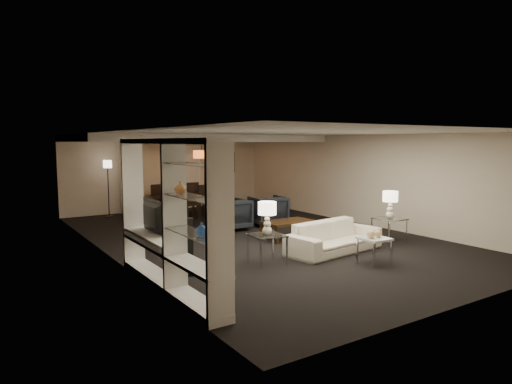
{
  "coord_description": "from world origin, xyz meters",
  "views": [
    {
      "loc": [
        -5.95,
        -9.11,
        2.3
      ],
      "look_at": [
        0.0,
        0.0,
        1.1
      ],
      "focal_mm": 32.0,
      "sensor_mm": 36.0,
      "label": 1
    }
  ],
  "objects_px": {
    "chair_nr": "(209,202)",
    "floor_lamp": "(108,189)",
    "floor_speaker": "(190,247)",
    "television": "(149,217)",
    "side_table_right": "(389,230)",
    "table_lamp_left": "(267,218)",
    "dining_table": "(181,206)",
    "chair_nm": "(190,203)",
    "chair_nl": "(171,205)",
    "sofa": "(334,237)",
    "vase_amber": "(180,188)",
    "marble_table": "(374,251)",
    "armchair_right": "(268,211)",
    "coffee_table": "(288,230)",
    "table_lamp_right": "(390,205)",
    "side_table_left": "(267,249)",
    "chair_fm": "(173,199)",
    "chair_fr": "(190,197)",
    "chair_fl": "(155,200)",
    "pendant_light": "(202,154)",
    "armchair_left": "(230,214)",
    "vase_blue": "(202,229)"
  },
  "relations": [
    {
      "from": "sofa",
      "to": "vase_amber",
      "type": "relative_size",
      "value": 12.46
    },
    {
      "from": "television",
      "to": "chair_fl",
      "type": "distance_m",
      "value": 6.48
    },
    {
      "from": "side_table_right",
      "to": "table_lamp_left",
      "type": "relative_size",
      "value": 0.97
    },
    {
      "from": "armchair_left",
      "to": "chair_fl",
      "type": "xyz_separation_m",
      "value": [
        -0.86,
        3.21,
        0.1
      ]
    },
    {
      "from": "marble_table",
      "to": "chair_fm",
      "type": "height_order",
      "value": "chair_fm"
    },
    {
      "from": "chair_nm",
      "to": "chair_fl",
      "type": "bearing_deg",
      "value": 113.82
    },
    {
      "from": "sofa",
      "to": "table_lamp_left",
      "type": "xyz_separation_m",
      "value": [
        -1.7,
        0.0,
        0.55
      ]
    },
    {
      "from": "side_table_left",
      "to": "chair_fl",
      "type": "relative_size",
      "value": 0.6
    },
    {
      "from": "armchair_right",
      "to": "table_lamp_left",
      "type": "relative_size",
      "value": 1.44
    },
    {
      "from": "sofa",
      "to": "side_table_left",
      "type": "relative_size",
      "value": 3.64
    },
    {
      "from": "coffee_table",
      "to": "chair_nr",
      "type": "distance_m",
      "value": 3.63
    },
    {
      "from": "table_lamp_right",
      "to": "floor_speaker",
      "type": "distance_m",
      "value": 4.97
    },
    {
      "from": "side_table_left",
      "to": "marble_table",
      "type": "height_order",
      "value": "side_table_left"
    },
    {
      "from": "television",
      "to": "chair_fm",
      "type": "height_order",
      "value": "television"
    },
    {
      "from": "pendant_light",
      "to": "sofa",
      "type": "height_order",
      "value": "pendant_light"
    },
    {
      "from": "pendant_light",
      "to": "chair_nr",
      "type": "relative_size",
      "value": 0.52
    },
    {
      "from": "table_lamp_left",
      "to": "dining_table",
      "type": "xyz_separation_m",
      "value": [
        0.84,
        5.86,
        -0.53
      ]
    },
    {
      "from": "chair_nl",
      "to": "floor_speaker",
      "type": "bearing_deg",
      "value": -112.1
    },
    {
      "from": "pendant_light",
      "to": "television",
      "type": "distance_m",
      "value": 6.36
    },
    {
      "from": "table_lamp_left",
      "to": "chair_nl",
      "type": "height_order",
      "value": "table_lamp_left"
    },
    {
      "from": "chair_nm",
      "to": "chair_fr",
      "type": "bearing_deg",
      "value": 64.27
    },
    {
      "from": "vase_blue",
      "to": "floor_lamp",
      "type": "relative_size",
      "value": 0.11
    },
    {
      "from": "chair_nm",
      "to": "table_lamp_right",
      "type": "bearing_deg",
      "value": -64.82
    },
    {
      "from": "pendant_light",
      "to": "armchair_right",
      "type": "relative_size",
      "value": 0.58
    },
    {
      "from": "chair_nl",
      "to": "television",
      "type": "bearing_deg",
      "value": -119.3
    },
    {
      "from": "armchair_right",
      "to": "vase_amber",
      "type": "distance_m",
      "value": 6.25
    },
    {
      "from": "chair_nr",
      "to": "chair_fl",
      "type": "xyz_separation_m",
      "value": [
        -1.2,
        1.3,
        0.0
      ]
    },
    {
      "from": "coffee_table",
      "to": "floor_speaker",
      "type": "height_order",
      "value": "floor_speaker"
    },
    {
      "from": "coffee_table",
      "to": "table_lamp_right",
      "type": "distance_m",
      "value": 2.43
    },
    {
      "from": "side_table_left",
      "to": "chair_fm",
      "type": "relative_size",
      "value": 0.6
    },
    {
      "from": "table_lamp_left",
      "to": "chair_nl",
      "type": "bearing_deg",
      "value": 87.31
    },
    {
      "from": "table_lamp_right",
      "to": "television",
      "type": "bearing_deg",
      "value": 174.92
    },
    {
      "from": "armchair_left",
      "to": "chair_fl",
      "type": "relative_size",
      "value": 0.89
    },
    {
      "from": "dining_table",
      "to": "armchair_right",
      "type": "bearing_deg",
      "value": -52.53
    },
    {
      "from": "floor_speaker",
      "to": "chair_fl",
      "type": "distance_m",
      "value": 6.67
    },
    {
      "from": "dining_table",
      "to": "chair_nm",
      "type": "bearing_deg",
      "value": -82.16
    },
    {
      "from": "table_lamp_right",
      "to": "chair_nm",
      "type": "height_order",
      "value": "table_lamp_right"
    },
    {
      "from": "pendant_light",
      "to": "chair_nl",
      "type": "xyz_separation_m",
      "value": [
        -1.22,
        -0.46,
        -1.42
      ]
    },
    {
      "from": "table_lamp_left",
      "to": "floor_lamp",
      "type": "xyz_separation_m",
      "value": [
        -0.98,
        7.18,
        -0.0
      ]
    },
    {
      "from": "side_table_left",
      "to": "dining_table",
      "type": "distance_m",
      "value": 5.92
    },
    {
      "from": "marble_table",
      "to": "television",
      "type": "bearing_deg",
      "value": 157.36
    },
    {
      "from": "table_lamp_right",
      "to": "chair_nm",
      "type": "bearing_deg",
      "value": 116.13
    },
    {
      "from": "television",
      "to": "side_table_left",
      "type": "bearing_deg",
      "value": -103.06
    },
    {
      "from": "vase_amber",
      "to": "chair_fm",
      "type": "xyz_separation_m",
      "value": [
        2.99,
        7.42,
        -1.14
      ]
    },
    {
      "from": "floor_speaker",
      "to": "television",
      "type": "bearing_deg",
      "value": 158.38
    },
    {
      "from": "armchair_left",
      "to": "table_lamp_left",
      "type": "xyz_separation_m",
      "value": [
        -1.1,
        -3.3,
        0.47
      ]
    },
    {
      "from": "armchair_right",
      "to": "chair_fr",
      "type": "xyz_separation_m",
      "value": [
        -0.86,
        3.21,
        0.1
      ]
    },
    {
      "from": "floor_speaker",
      "to": "chair_fm",
      "type": "bearing_deg",
      "value": 83.86
    },
    {
      "from": "chair_nr",
      "to": "floor_lamp",
      "type": "xyz_separation_m",
      "value": [
        -2.42,
        1.97,
        0.37
      ]
    },
    {
      "from": "chair_fr",
      "to": "chair_nm",
      "type": "bearing_deg",
      "value": 71.35
    }
  ]
}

